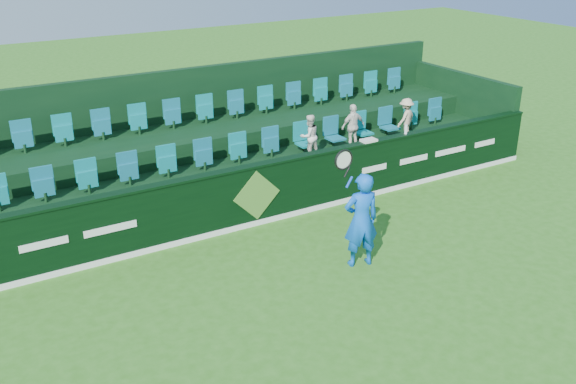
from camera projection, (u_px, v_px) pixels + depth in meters
ground at (369, 314)px, 10.62m from camera, size 60.00×60.00×0.00m
sponsor_hoarding at (255, 195)px, 13.52m from camera, size 16.00×0.25×1.35m
stand_tier_front at (232, 189)px, 14.50m from camera, size 16.00×2.00×0.80m
stand_tier_back at (198, 155)px, 15.91m from camera, size 16.00×1.80×1.30m
stand_rear at (189, 128)px, 16.04m from camera, size 16.00×4.10×2.60m
seat_row_front at (223, 155)px, 14.54m from camera, size 13.50×0.50×0.60m
seat_row_back at (191, 115)px, 15.77m from camera, size 13.50×0.50×0.60m
tennis_player at (361, 219)px, 11.80m from camera, size 1.16×0.59×2.49m
spectator_left at (309, 136)px, 15.14m from camera, size 0.53×0.42×1.03m
spectator_middle at (353, 126)px, 15.73m from camera, size 0.66×0.29×1.11m
spectator_right at (406, 118)px, 16.54m from camera, size 0.76×0.58×1.03m
towel at (369, 140)px, 14.66m from camera, size 0.36×0.23×0.05m
drinks_bottle at (406, 129)px, 15.14m from camera, size 0.07×0.07×0.22m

